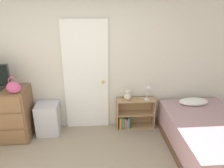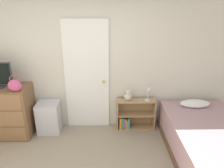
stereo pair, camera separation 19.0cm
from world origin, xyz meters
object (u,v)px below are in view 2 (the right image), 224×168
Objects in this scene: desk_lamp at (149,91)px; bed at (208,140)px; dresser at (6,111)px; storage_bin at (49,117)px; handbag at (15,85)px; teddy_bear at (128,96)px; bookshelf at (132,116)px.

bed is (0.85, -0.78, -0.53)m from desk_lamp.
dresser reaches higher than storage_bin.
handbag reaches higher than dresser.
teddy_bear is (1.92, 0.34, -0.36)m from handbag.
desk_lamp is at bearing 137.44° from bed.
dresser reaches higher than desk_lamp.
handbag is 2.20m from bookshelf.
storage_bin is at bearing 164.69° from bed.
bookshelf is at bearing 7.41° from teddy_bear.
bed is (2.73, -0.75, -0.02)m from storage_bin.
storage_bin is (0.42, 0.27, -0.76)m from handbag.
storage_bin is at bearing -177.37° from teddy_bear.
desk_lamp is (2.62, 0.12, 0.33)m from dresser.
bookshelf is at bearing 9.91° from handbag.
dresser is at bearing -176.02° from teddy_bear.
handbag is 0.40× the size of bookshelf.
desk_lamp is (1.88, 0.03, 0.51)m from storage_bin.
bookshelf is 3.41× the size of teddy_bear.
handbag is at bearing -170.09° from bookshelf.
storage_bin is 2.11× the size of desk_lamp.
dresser is 0.69m from handbag.
handbag is 3.28m from bed.
dresser is 4.42× the size of teddy_bear.
dresser is 1.60× the size of storage_bin.
handbag is at bearing 171.38° from bed.
teddy_bear reaches higher than bookshelf.
storage_bin is 1.60m from bookshelf.
handbag is 1.98m from teddy_bear.
handbag is 0.91m from storage_bin.
dresser is at bearing -177.36° from desk_lamp.
desk_lamp is (2.30, 0.30, -0.25)m from handbag.
dresser is at bearing 149.85° from handbag.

